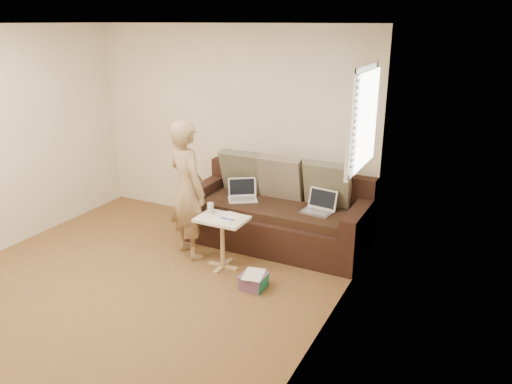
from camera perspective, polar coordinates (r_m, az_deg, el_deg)
floor at (r=5.29m, az=-14.97°, el=-11.25°), size 4.50×4.50×0.00m
ceiling at (r=4.59m, az=-17.89°, el=18.04°), size 4.50×4.50×0.00m
wall_back at (r=6.55m, az=-2.98°, el=7.55°), size 4.00×0.00×4.00m
wall_right at (r=3.77m, az=6.86°, el=-1.53°), size 0.00×4.50×4.50m
window_blinds at (r=5.07m, az=12.37°, el=8.27°), size 0.12×0.88×1.08m
sofa at (r=6.00m, az=2.45°, el=-2.28°), size 2.20×0.95×0.85m
pillow_left at (r=6.32m, az=-1.62°, el=2.37°), size 0.55×0.29×0.57m
pillow_mid at (r=6.08m, az=2.88°, el=1.65°), size 0.55×0.27×0.57m
pillow_right at (r=5.89m, az=8.27°, el=0.87°), size 0.55×0.28×0.57m
laptop_silver at (r=5.75m, az=7.05°, el=-2.40°), size 0.38×0.30×0.24m
laptop_white at (r=6.10m, az=-1.57°, el=-0.95°), size 0.43×0.41×0.26m
person at (r=5.64m, az=-7.95°, el=0.26°), size 0.71×0.62×1.62m
side_table at (r=5.49m, az=-3.91°, el=-5.87°), size 0.54×0.38×0.60m
drinking_glass at (r=5.49m, az=-5.30°, el=-1.87°), size 0.07×0.07×0.12m
scissors at (r=5.32m, az=-3.38°, el=-3.14°), size 0.20×0.13×0.02m
paper_on_table at (r=5.38m, az=-3.23°, el=-2.94°), size 0.25×0.33×0.00m
striped_box at (r=5.16m, az=-0.28°, el=-10.29°), size 0.26×0.26×0.16m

